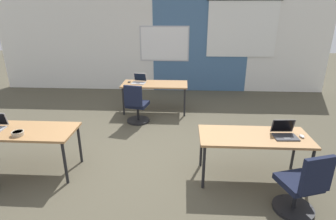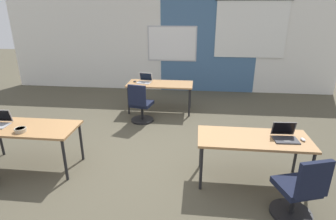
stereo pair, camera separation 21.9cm
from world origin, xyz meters
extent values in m
plane|color=#4C4738|center=(0.00, 0.00, 0.00)|extent=(24.00, 24.00, 0.00)
cube|color=silver|center=(0.00, 4.20, 1.40)|extent=(10.00, 0.20, 2.80)
cube|color=#42668E|center=(1.19, 4.09, 1.40)|extent=(2.85, 0.01, 2.80)
cube|color=#B7B7BC|center=(0.11, 4.09, 1.45)|extent=(1.48, 0.02, 1.04)
cube|color=white|center=(0.11, 4.08, 1.45)|extent=(1.40, 0.02, 0.96)
cube|color=white|center=(2.38, 4.08, 1.87)|extent=(2.00, 0.02, 1.57)
cube|color=#A37547|center=(-1.75, -0.60, 0.70)|extent=(1.60, 0.70, 0.04)
cylinder|color=black|center=(-1.01, -0.90, 0.34)|extent=(0.04, 0.04, 0.68)
cylinder|color=black|center=(-2.49, -0.30, 0.34)|extent=(0.04, 0.04, 0.68)
cylinder|color=black|center=(-1.01, -0.30, 0.34)|extent=(0.04, 0.04, 0.68)
cube|color=#A37547|center=(1.75, -0.60, 0.70)|extent=(1.60, 0.70, 0.04)
cylinder|color=black|center=(1.01, -0.90, 0.34)|extent=(0.04, 0.04, 0.68)
cylinder|color=black|center=(2.49, -0.90, 0.34)|extent=(0.04, 0.04, 0.68)
cylinder|color=black|center=(1.01, -0.30, 0.34)|extent=(0.04, 0.04, 0.68)
cylinder|color=black|center=(2.49, -0.30, 0.34)|extent=(0.04, 0.04, 0.68)
cube|color=#A37547|center=(0.00, 2.20, 0.70)|extent=(1.60, 0.70, 0.04)
cylinder|color=black|center=(-0.74, 1.90, 0.34)|extent=(0.04, 0.04, 0.68)
cylinder|color=black|center=(0.74, 1.90, 0.34)|extent=(0.04, 0.04, 0.68)
cylinder|color=black|center=(-0.74, 2.50, 0.34)|extent=(0.04, 0.04, 0.68)
cylinder|color=black|center=(0.74, 2.50, 0.34)|extent=(0.04, 0.04, 0.68)
cube|color=silver|center=(-0.40, 2.20, 0.73)|extent=(0.36, 0.28, 0.02)
cube|color=#4C4C4F|center=(-0.41, 2.15, 0.74)|extent=(0.10, 0.07, 0.00)
cube|color=silver|center=(-0.38, 2.35, 0.84)|extent=(0.34, 0.12, 0.21)
cube|color=black|center=(-0.38, 2.34, 0.84)|extent=(0.30, 0.11, 0.18)
ellipsoid|color=black|center=(-0.64, 2.26, 0.74)|extent=(0.09, 0.11, 0.03)
cylinder|color=black|center=(-0.32, 1.51, 0.02)|extent=(0.52, 0.52, 0.04)
cylinder|color=black|center=(-0.32, 1.51, 0.21)|extent=(0.06, 0.06, 0.34)
cube|color=black|center=(-0.32, 1.51, 0.42)|extent=(0.52, 0.52, 0.08)
cube|color=black|center=(-0.37, 1.26, 0.69)|extent=(0.40, 0.14, 0.46)
sphere|color=black|center=(-0.28, 1.73, 0.02)|extent=(0.04, 0.04, 0.04)
sphere|color=black|center=(-0.12, 1.39, 0.02)|extent=(0.04, 0.04, 0.04)
sphere|color=black|center=(-0.56, 1.48, 0.02)|extent=(0.04, 0.04, 0.04)
cube|color=#333338|center=(2.18, -0.65, 0.73)|extent=(0.34, 0.25, 0.02)
cube|color=#4C4C4F|center=(2.18, -0.70, 0.74)|extent=(0.09, 0.06, 0.00)
cube|color=#333338|center=(2.17, -0.51, 0.84)|extent=(0.33, 0.08, 0.21)
cube|color=black|center=(2.17, -0.51, 0.85)|extent=(0.30, 0.07, 0.19)
ellipsoid|color=silver|center=(2.42, -0.62, 0.74)|extent=(0.07, 0.11, 0.03)
cylinder|color=black|center=(2.16, -1.30, 0.02)|extent=(0.52, 0.52, 0.04)
cylinder|color=black|center=(2.16, -1.30, 0.21)|extent=(0.06, 0.06, 0.34)
cube|color=black|center=(2.16, -1.30, 0.42)|extent=(0.55, 0.55, 0.08)
cube|color=black|center=(2.24, -1.54, 0.69)|extent=(0.40, 0.18, 0.46)
sphere|color=black|center=(2.09, -1.08, 0.02)|extent=(0.04, 0.04, 0.04)
sphere|color=black|center=(2.39, -1.30, 0.02)|extent=(0.04, 0.04, 0.04)
sphere|color=black|center=(1.97, -1.44, 0.02)|extent=(0.04, 0.04, 0.04)
cube|color=#9E9EA3|center=(-2.21, -0.49, 0.85)|extent=(0.33, 0.06, 0.22)
cube|color=black|center=(-2.20, -0.50, 0.85)|extent=(0.30, 0.05, 0.19)
cylinder|color=tan|center=(-1.71, -0.79, 0.75)|extent=(0.17, 0.17, 0.05)
torus|color=tan|center=(-1.71, -0.79, 0.78)|extent=(0.18, 0.18, 0.02)
cylinder|color=gold|center=(-1.71, -0.79, 0.77)|extent=(0.14, 0.14, 0.01)
camera|label=1|loc=(0.69, -4.26, 2.48)|focal=29.15mm
camera|label=2|loc=(0.91, -4.24, 2.48)|focal=29.15mm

